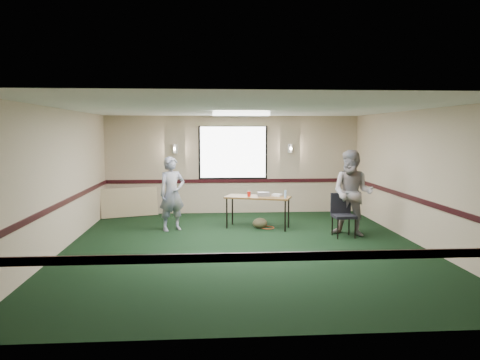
{
  "coord_description": "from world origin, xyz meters",
  "views": [
    {
      "loc": [
        -0.74,
        -8.94,
        2.26
      ],
      "look_at": [
        0.0,
        1.3,
        1.2
      ],
      "focal_mm": 35.0,
      "sensor_mm": 36.0,
      "label": 1
    }
  ],
  "objects": [
    {
      "name": "water_bottle",
      "position": [
        1.06,
        1.54,
        0.84
      ],
      "size": [
        0.05,
        0.05,
        0.18
      ],
      "primitive_type": "cylinder",
      "color": "#8BB5E4",
      "rests_on": "folding_table"
    },
    {
      "name": "game_console",
      "position": [
        0.92,
        1.87,
        0.78
      ],
      "size": [
        0.27,
        0.26,
        0.05
      ],
      "primitive_type": "cube",
      "rotation": [
        0.0,
        0.0,
        -0.61
      ],
      "color": "white",
      "rests_on": "folding_table"
    },
    {
      "name": "projector",
      "position": [
        0.6,
        1.91,
        0.8
      ],
      "size": [
        0.29,
        0.24,
        0.09
      ],
      "primitive_type": "cube",
      "rotation": [
        0.0,
        0.0,
        -0.04
      ],
      "color": "gray",
      "rests_on": "folding_table"
    },
    {
      "name": "duffel_bag",
      "position": [
        0.51,
        1.81,
        0.12
      ],
      "size": [
        0.42,
        0.37,
        0.25
      ],
      "primitive_type": "ellipsoid",
      "rotation": [
        0.0,
        0.0,
        0.37
      ],
      "color": "#4B452A",
      "rests_on": "ground"
    },
    {
      "name": "red_cup",
      "position": [
        0.25,
        1.87,
        0.81
      ],
      "size": [
        0.08,
        0.08,
        0.12
      ],
      "primitive_type": "cylinder",
      "color": "#B9160C",
      "rests_on": "folding_table"
    },
    {
      "name": "folded_table",
      "position": [
        -2.8,
        3.6,
        0.38
      ],
      "size": [
        1.49,
        0.73,
        0.77
      ],
      "primitive_type": "cube",
      "rotation": [
        -0.21,
        0.0,
        0.35
      ],
      "color": "tan",
      "rests_on": "ground"
    },
    {
      "name": "conference_chair",
      "position": [
        2.2,
        0.89,
        0.54
      ],
      "size": [
        0.47,
        0.49,
        0.93
      ],
      "rotation": [
        0.0,
        0.0,
        0.04
      ],
      "color": "black",
      "rests_on": "ground"
    },
    {
      "name": "ground",
      "position": [
        0.0,
        0.0,
        0.0
      ],
      "size": [
        8.0,
        8.0,
        0.0
      ],
      "primitive_type": "plane",
      "color": "black",
      "rests_on": "ground"
    },
    {
      "name": "person_right",
      "position": [
        2.42,
        0.91,
        0.93
      ],
      "size": [
        1.14,
        1.07,
        1.87
      ],
      "primitive_type": "imported",
      "rotation": [
        0.0,
        0.0,
        -0.53
      ],
      "color": "slate",
      "rests_on": "ground"
    },
    {
      "name": "cable_coil",
      "position": [
        0.69,
        1.84,
        0.01
      ],
      "size": [
        0.42,
        0.42,
        0.02
      ],
      "primitive_type": "torus",
      "rotation": [
        0.0,
        0.0,
        -0.35
      ],
      "color": "#DC441B",
      "rests_on": "ground"
    },
    {
      "name": "folding_table",
      "position": [
        0.46,
        1.86,
        0.7
      ],
      "size": [
        1.62,
        1.06,
        0.75
      ],
      "rotation": [
        0.0,
        0.0,
        -0.34
      ],
      "color": "#563B18",
      "rests_on": "ground"
    },
    {
      "name": "room_shell",
      "position": [
        0.0,
        2.12,
        1.58
      ],
      "size": [
        8.0,
        8.02,
        8.0
      ],
      "color": "#C2AA8C",
      "rests_on": "ground"
    },
    {
      "name": "person_left",
      "position": [
        -1.53,
        1.75,
        0.85
      ],
      "size": [
        0.74,
        0.65,
        1.69
      ],
      "primitive_type": "imported",
      "rotation": [
        0.0,
        0.0,
        0.48
      ],
      "color": "#3A4880",
      "rests_on": "ground"
    }
  ]
}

